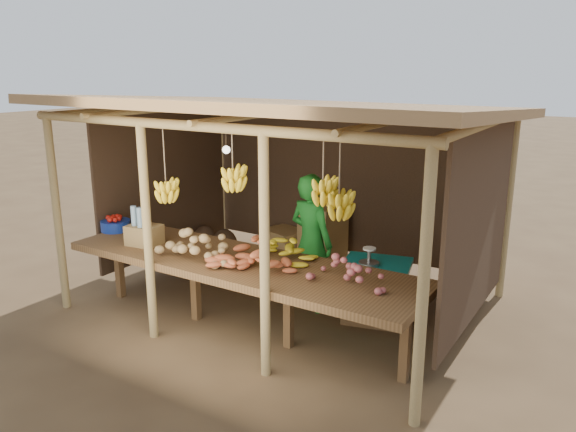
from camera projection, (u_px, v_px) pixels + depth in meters
The scene contains 13 objects.
ground at pixel (288, 301), 6.69m from camera, with size 60.00×60.00×0.00m, color brown.
stall_structure at pixel (292, 141), 6.16m from camera, with size 4.70×3.50×2.43m.
counter at pixel (239, 266), 5.72m from camera, with size 3.90×1.05×0.80m.
potato_heap at pixel (201, 241), 5.73m from camera, with size 0.89×0.53×0.36m, color tan, non-canonical shape.
sweet_potato_heap at pixel (255, 252), 5.39m from camera, with size 0.86×0.52×0.35m, color #C05931, non-canonical shape.
onion_heap at pixel (352, 264), 5.07m from camera, with size 0.73×0.44×0.35m, color #B05655, non-canonical shape.
banana_pile at pixel (284, 243), 5.70m from camera, with size 0.53×0.32×0.34m, color yellow, non-canonical shape.
tomato_basin at pixel (116, 224), 6.73m from camera, with size 0.35×0.35×0.18m.
bottle_box at pixel (144, 230), 6.16m from camera, with size 0.38×0.31×0.44m.
vendor at pixel (311, 242), 6.32m from camera, with size 0.57×0.38×1.58m, color #186C1F.
tarp_crate at pixel (375, 289), 6.13m from camera, with size 0.84×0.76×0.85m.
carton_stack at pixel (310, 239), 7.77m from camera, with size 1.26×0.58×0.88m.
burlap_sacks at pixel (215, 242), 8.17m from camera, with size 0.76×0.40×0.54m.
Camera 1 is at (3.28, -5.26, 2.70)m, focal length 35.00 mm.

